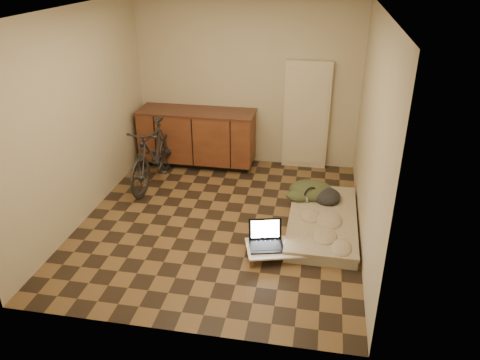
% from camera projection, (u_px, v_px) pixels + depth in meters
% --- Properties ---
extents(room_shell, '(3.50, 4.00, 2.60)m').
position_uv_depth(room_shell, '(219.00, 126.00, 5.50)').
color(room_shell, brown).
rests_on(room_shell, ground).
extents(cabinets, '(1.84, 0.62, 0.91)m').
position_uv_depth(cabinets, '(197.00, 137.00, 7.49)').
color(cabinets, black).
rests_on(cabinets, ground).
extents(appliance_panel, '(0.70, 0.10, 1.70)m').
position_uv_depth(appliance_panel, '(306.00, 116.00, 7.26)').
color(appliance_panel, beige).
rests_on(appliance_panel, ground).
extents(bicycle, '(0.58, 1.64, 1.04)m').
position_uv_depth(bicycle, '(154.00, 151.00, 6.84)').
color(bicycle, black).
rests_on(bicycle, ground).
extents(futon, '(0.85, 1.75, 0.15)m').
position_uv_depth(futon, '(322.00, 221.00, 5.91)').
color(futon, '#AAA088').
rests_on(futon, ground).
extents(clothing_pile, '(0.64, 0.54, 0.26)m').
position_uv_depth(clothing_pile, '(315.00, 187.00, 6.32)').
color(clothing_pile, '#363E24').
rests_on(clothing_pile, futon).
extents(headphones, '(0.33, 0.32, 0.16)m').
position_uv_depth(headphones, '(311.00, 194.00, 6.23)').
color(headphones, black).
rests_on(headphones, futon).
extents(lap_desk, '(0.78, 0.62, 0.11)m').
position_uv_depth(lap_desk, '(277.00, 248.00, 5.34)').
color(lap_desk, brown).
rests_on(lap_desk, ground).
extents(laptop, '(0.45, 0.43, 0.26)m').
position_uv_depth(laptop, '(266.00, 241.00, 5.35)').
color(laptop, black).
rests_on(laptop, lap_desk).
extents(mouse, '(0.10, 0.11, 0.03)m').
position_uv_depth(mouse, '(297.00, 243.00, 5.37)').
color(mouse, white).
rests_on(mouse, lap_desk).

